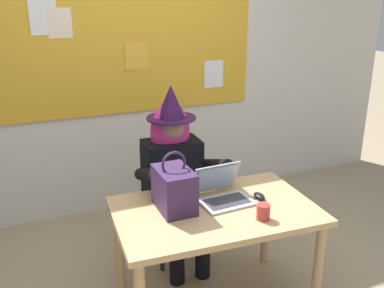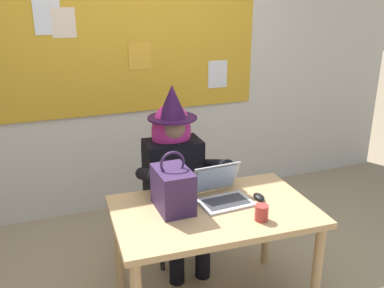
# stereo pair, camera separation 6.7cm
# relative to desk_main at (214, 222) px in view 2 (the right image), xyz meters

# --- Properties ---
(wall_back_bulletin) EXTENTS (5.86, 1.86, 2.88)m
(wall_back_bulletin) POSITION_rel_desk_main_xyz_m (-0.08, 1.67, 0.82)
(wall_back_bulletin) COLOR silver
(wall_back_bulletin) RESTS_ON ground
(desk_main) EXTENTS (1.29, 0.85, 0.72)m
(desk_main) POSITION_rel_desk_main_xyz_m (0.00, 0.00, 0.00)
(desk_main) COLOR tan
(desk_main) RESTS_ON ground
(chair_at_desk) EXTENTS (0.44, 0.44, 0.88)m
(chair_at_desk) POSITION_rel_desk_main_xyz_m (-0.03, 0.75, -0.14)
(chair_at_desk) COLOR black
(chair_at_desk) RESTS_ON ground
(person_costumed) EXTENTS (0.60, 0.65, 1.37)m
(person_costumed) POSITION_rel_desk_main_xyz_m (-0.03, 0.63, 0.14)
(person_costumed) COLOR black
(person_costumed) RESTS_ON ground
(laptop) EXTENTS (0.34, 0.32, 0.22)m
(laptop) POSITION_rel_desk_main_xyz_m (0.09, 0.09, 0.14)
(laptop) COLOR #B7B7BC
(laptop) RESTS_ON desk_main
(computer_mouse) EXTENTS (0.07, 0.11, 0.03)m
(computer_mouse) POSITION_rel_desk_main_xyz_m (0.32, 0.01, 0.11)
(computer_mouse) COLOR black
(computer_mouse) RESTS_ON desk_main
(handbag) EXTENTS (0.20, 0.30, 0.38)m
(handbag) POSITION_rel_desk_main_xyz_m (-0.24, 0.09, 0.23)
(handbag) COLOR #38234C
(handbag) RESTS_ON desk_main
(coffee_mug) EXTENTS (0.08, 0.08, 0.09)m
(coffee_mug) POSITION_rel_desk_main_xyz_m (0.20, -0.23, 0.14)
(coffee_mug) COLOR #B23833
(coffee_mug) RESTS_ON desk_main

